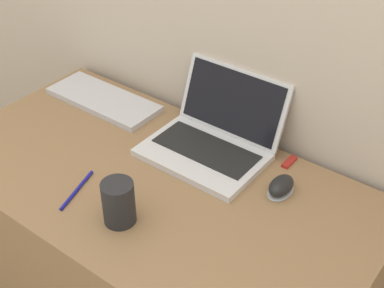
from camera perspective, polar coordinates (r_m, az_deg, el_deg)
name	(u,v)px	position (r m, az deg, el deg)	size (l,w,h in m)	color
desk	(156,268)	(1.71, -3.85, -13.05)	(1.23, 0.65, 0.73)	#936D47
laptop	(213,137)	(1.53, 2.24, 0.80)	(0.34, 0.31, 0.21)	silver
drink_cup	(119,202)	(1.30, -7.84, -6.14)	(0.08, 0.08, 0.12)	#232326
computer_mouse	(281,186)	(1.41, 9.48, -4.48)	(0.06, 0.09, 0.04)	#B2B2B7
external_keyboard	(103,100)	(1.79, -9.42, 4.68)	(0.39, 0.15, 0.02)	silver
usb_stick	(289,162)	(1.52, 10.35, -1.89)	(0.02, 0.06, 0.01)	#B2261E
pen	(77,190)	(1.44, -12.18, -4.81)	(0.06, 0.16, 0.01)	#191999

